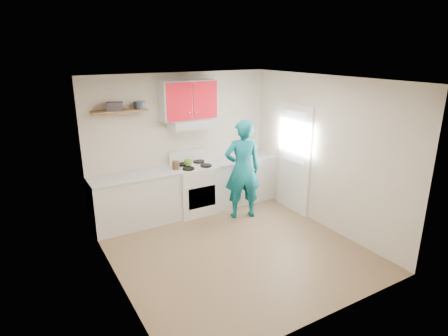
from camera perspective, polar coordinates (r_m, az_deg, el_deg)
floor at (r=6.07m, az=1.44°, el=-12.02°), size 3.80×3.80×0.00m
ceiling at (r=5.28m, az=1.66°, el=13.28°), size 3.60×3.80×0.04m
back_wall at (r=7.16m, az=-6.54°, el=3.80°), size 3.60×0.04×2.60m
front_wall at (r=4.16m, az=15.63°, el=-7.24°), size 3.60×0.04×2.60m
left_wall at (r=4.88m, az=-16.73°, el=-3.56°), size 0.04×3.80×2.60m
right_wall at (r=6.63m, az=14.88°, el=2.19°), size 0.04×3.80×2.60m
door at (r=7.18m, az=10.64°, el=1.37°), size 0.05×0.85×2.05m
door_glass at (r=7.05m, az=10.67°, el=4.65°), size 0.01×0.55×0.95m
counter_left at (r=6.81m, az=-13.27°, el=-4.84°), size 1.52×0.60×0.90m
counter_right at (r=7.67m, az=2.41°, el=-1.77°), size 1.32×0.60×0.90m
stove at (r=7.17m, az=-4.51°, el=-3.16°), size 0.76×0.65×0.92m
range_hood at (r=6.92m, az=-5.14°, el=6.71°), size 0.76×0.44×0.15m
upper_cabinets at (r=6.90m, az=-5.44°, el=10.25°), size 1.02×0.33×0.70m
shelf at (r=6.50m, az=-15.59°, el=8.34°), size 0.90×0.30×0.04m
books at (r=6.43m, az=-16.28°, el=8.96°), size 0.31×0.26×0.14m
tin at (r=6.56m, az=-12.69°, el=9.32°), size 0.21×0.21×0.12m
kettle at (r=7.00m, az=-5.46°, el=0.91°), size 0.21×0.21×0.14m
crock at (r=6.83m, az=-7.33°, el=0.32°), size 0.14×0.14×0.16m
cutting_board at (r=7.47m, az=1.69°, el=1.39°), size 0.34×0.29×0.02m
silicone_mat at (r=7.74m, az=5.18°, el=1.87°), size 0.32×0.28×0.01m
person at (r=6.79m, az=2.83°, el=-0.22°), size 0.77×0.63×1.84m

